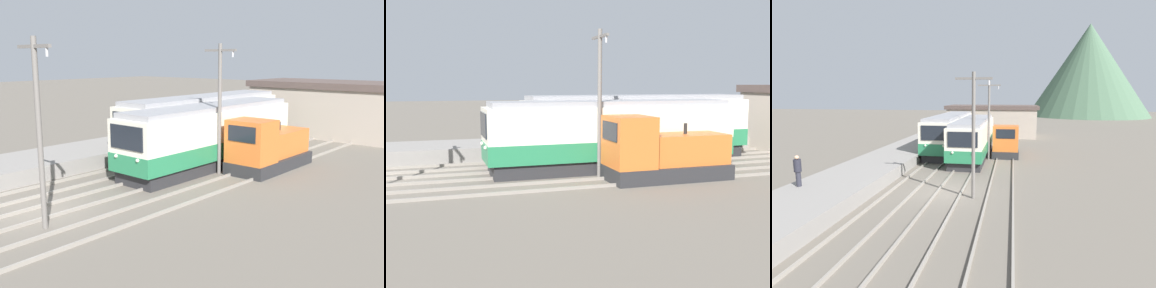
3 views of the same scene
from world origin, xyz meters
The scene contains 6 objects.
platform_left centered at (-6.25, 0.00, 0.41)m, with size 4.50×54.00×0.82m, color gray.
track_left centered at (-2.60, 0.00, 0.07)m, with size 1.54×60.00×0.14m.
commuter_train_left centered at (-2.60, 13.84, 1.75)m, with size 2.84×13.70×3.77m.
commuter_train_center centered at (0.20, 11.06, 1.67)m, with size 2.84×13.04×3.58m.
shunting_locomotive centered at (3.20, 12.36, 1.21)m, with size 2.40×5.81×3.00m.
catenary_mast_mid centered at (1.71, 9.86, 3.80)m, with size 2.00×0.20×6.96m.
Camera 2 is at (21.60, 2.37, 4.44)m, focal length 42.00 mm.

